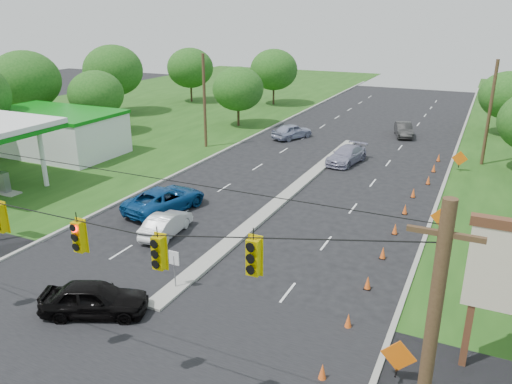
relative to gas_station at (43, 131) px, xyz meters
The scene contains 36 objects.
ground 31.23m from the gas_station, 40.57° to the right, with size 160.00×160.00×0.00m, color black.
cross_street 31.23m from the gas_station, 40.57° to the right, with size 160.00×14.00×0.02m, color black.
curb_left 16.89m from the gas_station, 35.78° to the left, with size 0.25×110.00×0.16m, color gray.
curb_right 35.22m from the gas_station, 16.13° to the left, with size 0.25×110.00×0.16m, color gray.
median 23.79m from the gas_station, ahead, with size 1.00×34.00×0.18m, color gray.
median_sign 27.62m from the gas_station, 31.07° to the right, with size 0.55×0.06×2.05m.
signal_span 31.83m from the gas_station, 42.00° to the right, with size 25.60×0.32×9.00m.
utility_pole_far_left 14.93m from the gas_station, 41.21° to the left, with size 0.28×0.28×9.00m, color #422D1C.
utility_pole_far_right 39.08m from the gas_station, 22.21° to the left, with size 0.28×0.28×9.00m, color #422D1C.
gas_station is the anchor object (origin of this frame).
cone_0 36.41m from the gas_station, 28.32° to the right, with size 0.32×0.32×0.70m, color orange.
cone_1 34.89m from the gas_station, 23.25° to the right, with size 0.32×0.32×0.70m, color orange.
cone_2 33.67m from the gas_station, 17.75° to the right, with size 0.32×0.32×0.70m, color orange.
cone_3 32.77m from the gas_station, 11.90° to the right, with size 0.32×0.32×0.70m, color orange.
cone_4 32.23m from the gas_station, ahead, with size 0.32×0.32×0.70m, color orange.
cone_5 32.07m from the gas_station, ahead, with size 0.32×0.32×0.70m, color orange.
cone_6 32.29m from the gas_station, ahead, with size 0.32×0.32×0.70m, color orange.
cone_7 33.46m from the gas_station, 12.55° to the left, with size 0.32×0.32×0.70m, color orange.
cone_8 34.39m from the gas_station, 18.27° to the left, with size 0.32×0.32×0.70m, color orange.
cone_9 35.64m from the gas_station, 23.63° to the left, with size 0.32×0.32×0.70m, color orange.
work_sign_0 38.11m from the gas_station, 25.25° to the right, with size 1.27×0.58×1.37m.
work_sign_1 34.54m from the gas_station, ahead, with size 1.27×0.58×1.37m.
work_sign_2 36.42m from the gas_station, 18.85° to the left, with size 1.27×0.58×1.37m.
tree_2 10.19m from the gas_station, 103.60° to the left, with size 5.88×5.88×6.86m.
tree_3 21.66m from the gas_station, 112.93° to the left, with size 7.56×7.56×8.82m.
tree_4 32.14m from the gas_station, 97.82° to the left, with size 6.72×6.72×7.84m.
tree_5 22.05m from the gas_station, 63.99° to the left, with size 5.88×5.88×6.86m.
tree_6 35.67m from the gas_station, 77.60° to the left, with size 6.72×6.72×7.84m.
tree_12 46.80m from the gas_station, 36.41° to the left, with size 5.88×5.88×6.86m.
tree_14 13.29m from the gas_station, 143.18° to the left, with size 7.56×7.56×8.82m.
black_sedan 27.88m from the gas_station, 38.99° to the right, with size 1.86×4.63×1.58m, color black.
white_sedan 21.71m from the gas_station, 25.04° to the right, with size 1.46×4.19×1.38m, color silver.
blue_pickup 18.42m from the gas_station, 19.18° to the right, with size 2.76×5.99×1.67m, color navy.
silver_car_far 27.28m from the gas_station, 21.93° to the left, with size 2.09×5.15×1.49m, color #8B89A6.
silver_car_oncoming 24.28m from the gas_station, 43.57° to the left, with size 1.89×4.69×1.60m, color #9499B6.
dark_car_receding 36.13m from the gas_station, 38.95° to the left, with size 1.57×4.51×1.49m, color black.
Camera 1 is at (12.46, -11.38, 12.60)m, focal length 35.00 mm.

